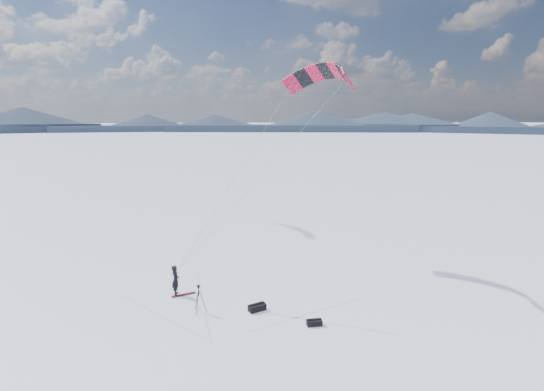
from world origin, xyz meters
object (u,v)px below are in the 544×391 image
object	(u,v)px
gear_bag_a	(257,307)
snowkiter	(176,294)
gear_bag_b	(314,322)
snowboard	(184,295)
tripod	(199,295)

from	to	relation	value
gear_bag_a	snowkiter	bearing A→B (deg)	126.80
gear_bag_b	snowkiter	bearing A→B (deg)	147.16
gear_bag_b	gear_bag_a	bearing A→B (deg)	143.81
gear_bag_a	snowboard	bearing A→B (deg)	125.71
snowkiter	tripod	size ratio (longest dim) A/B	1.16
snowkiter	snowboard	size ratio (longest dim) A/B	1.27
tripod	gear_bag_a	bearing A→B (deg)	-13.64
snowboard	tripod	world-z (taller)	tripod
snowkiter	gear_bag_b	xyz separation A→B (m)	(6.52, -5.67, 0.15)
snowkiter	gear_bag_a	size ratio (longest dim) A/B	1.77
snowboard	gear_bag_a	xyz separation A→B (m)	(3.72, -3.11, 0.17)
snowkiter	tripod	distance (m)	3.00
snowboard	gear_bag_a	distance (m)	4.85
tripod	gear_bag_b	distance (m)	6.30
snowboard	snowkiter	bearing A→B (deg)	142.09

